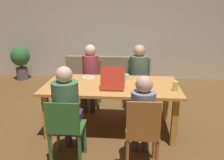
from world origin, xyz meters
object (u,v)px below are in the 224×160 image
pizza_box_1 (66,83)px  chair_2 (138,81)px  drinking_glass_0 (127,77)px  drinking_glass_1 (175,86)px  dining_table (111,90)px  couch (109,74)px  person_0 (90,72)px  chair_1 (142,133)px  chair_3 (66,129)px  plate_1 (142,82)px  potted_plant (21,60)px  person_3 (67,106)px  person_1 (142,113)px  pizza_box_0 (113,83)px  chair_0 (92,82)px  plate_0 (88,77)px  person_2 (139,72)px

pizza_box_1 → chair_2: bearing=40.5°
drinking_glass_0 → drinking_glass_1: 0.85m
dining_table → drinking_glass_1: 0.98m
couch → person_0: bearing=-98.5°
chair_1 → chair_3: size_ratio=1.09×
chair_1 → chair_3: bearing=175.3°
chair_2 → couch: chair_2 is taller
pizza_box_1 → plate_1: bearing=6.2°
potted_plant → plate_1: bearing=-37.5°
person_0 → potted_plant: person_0 is taller
person_0 → person_3: person_3 is taller
person_1 → couch: size_ratio=0.58×
chair_1 → person_3: size_ratio=0.75×
chair_3 → person_3: person_3 is taller
chair_2 → pizza_box_1: (-1.18, -1.01, 0.25)m
pizza_box_0 → potted_plant: size_ratio=0.52×
chair_0 → person_0: 0.29m
dining_table → chair_2: chair_2 is taller
plate_0 → couch: (0.16, 2.01, -0.49)m
chair_0 → couch: bearing=80.6°
chair_2 → drinking_glass_1: bearing=-68.2°
pizza_box_0 → drinking_glass_0: (0.19, 0.32, 0.00)m
person_0 → person_3: 1.66m
chair_3 → drinking_glass_0: (0.72, 1.18, 0.34)m
person_3 → pizza_box_0: size_ratio=2.61×
person_0 → drinking_glass_1: bearing=-37.2°
person_2 → drinking_glass_0: person_2 is taller
chair_3 → pizza_box_1: (-0.24, 0.92, 0.30)m
chair_0 → couch: (0.22, 1.35, -0.19)m
dining_table → drinking_glass_1: size_ratio=14.57×
drinking_glass_1 → person_1: bearing=-128.2°
plate_0 → drinking_glass_1: bearing=-22.0°
pizza_box_1 → drinking_glass_0: bearing=15.0°
plate_1 → drinking_glass_1: drinking_glass_1 is taller
person_3 → drinking_glass_1: (1.43, 0.58, 0.10)m
chair_3 → potted_plant: 4.16m
chair_0 → person_0: person_0 is taller
dining_table → person_1: size_ratio=1.76×
plate_0 → chair_0: bearing=95.5°
drinking_glass_0 → potted_plant: size_ratio=0.11×
chair_1 → chair_3: chair_1 is taller
person_2 → potted_plant: 3.62m
dining_table → chair_3: chair_3 is taller
pizza_box_1 → couch: couch is taller
chair_3 → pizza_box_1: size_ratio=2.44×
dining_table → pizza_box_1: size_ratio=5.87×
person_1 → pizza_box_0: (-0.41, 0.77, 0.13)m
person_1 → drinking_glass_1: (0.49, 0.62, 0.15)m
person_2 → plate_0: (-0.87, -0.53, 0.03)m
chair_2 → person_0: bearing=-171.4°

